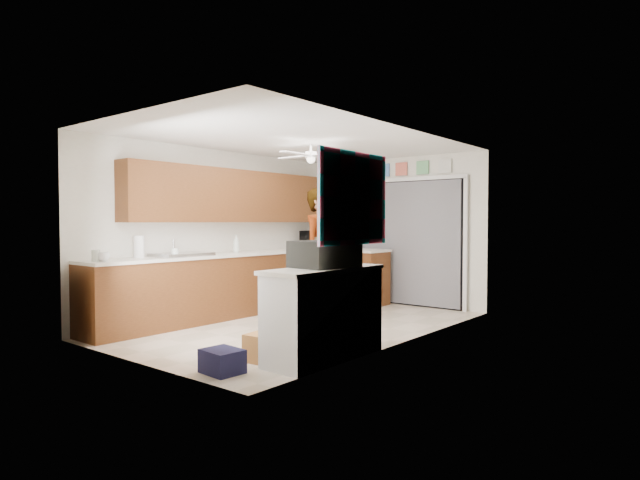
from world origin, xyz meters
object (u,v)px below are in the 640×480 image
Objects in this scene: cup at (103,257)px; man at (321,254)px; microwave at (317,239)px; soap_bottle at (236,244)px; cardboard_box at (270,348)px; navy_crate at (222,361)px; dog at (320,299)px; paper_towel_roll at (139,247)px; suitcase at (325,254)px.

man is at bearing 67.41° from cup.
microwave is at bearing 90.79° from cup.
microwave reaches higher than soap_bottle.
man reaches higher than cup.
cardboard_box is (2.20, 0.54, -0.86)m from cup.
soap_bottle is 0.75× the size of navy_crate.
cup is 3.21m from dog.
paper_towel_roll is at bearing -98.85° from dog.
soap_bottle is at bearing 93.57° from cup.
suitcase is at bearing -146.65° from microwave.
man is at bearing -145.69° from microwave.
man reaches higher than paper_towel_roll.
cardboard_box is at bearing 83.02° from navy_crate.
soap_bottle is at bearing 144.43° from cardboard_box.
cup is 2.43m from cardboard_box.
navy_crate is at bearing -103.86° from suitcase.
soap_bottle is 1.36m from man.
man is (-1.01, 2.73, 0.84)m from navy_crate.
cardboard_box is 2.80m from dog.
suitcase is at bearing -142.53° from man.
microwave is 3.97m from suitcase.
cardboard_box is 0.74× the size of dog.
man is (-1.40, 1.68, -0.13)m from suitcase.
cardboard_box is at bearing -154.35° from microwave.
dog is (-0.26, 0.29, -0.71)m from man.
paper_towel_roll is 2.76m from dog.
cardboard_box is at bearing -155.82° from man.
paper_towel_roll reaches higher than navy_crate.
navy_crate is at bearing -44.51° from soap_bottle.
paper_towel_roll is 0.48× the size of dog.
paper_towel_roll reaches higher than suitcase.
microwave is at bearing 39.22° from man.
man is (1.27, 0.49, -0.13)m from soap_bottle.
cardboard_box is at bearing -45.77° from dog.
cardboard_box is 2.55m from man.
paper_towel_roll is 2.63m from navy_crate.
cup is 0.23× the size of dog.
navy_crate is (2.27, -2.24, -0.96)m from soap_bottle.
soap_bottle is 0.42× the size of suitcase.
dog is (0.87, 3.00, -0.76)m from cup.
navy_crate is at bearing -161.95° from man.
cup is 0.49× the size of paper_towel_roll.
suitcase is 1.48m from navy_crate.
suitcase reaches higher than cardboard_box.
suitcase is at bearing -24.07° from soap_bottle.
dog is at bearing 37.86° from soap_bottle.
navy_crate is at bearing -0.53° from cup.
soap_bottle is 0.60× the size of cardboard_box.
paper_towel_roll reaches higher than cardboard_box.
microwave is at bearing 87.42° from soap_bottle.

